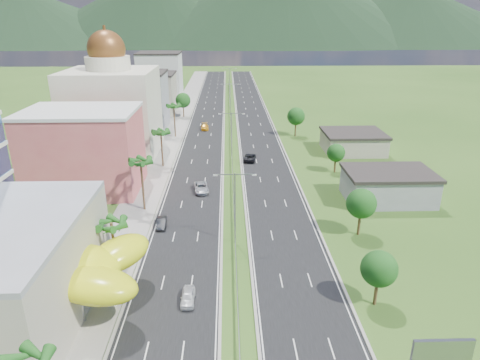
{
  "coord_description": "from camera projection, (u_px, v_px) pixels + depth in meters",
  "views": [
    {
      "loc": [
        -0.94,
        -45.94,
        31.46
      ],
      "look_at": [
        0.95,
        17.69,
        7.0
      ],
      "focal_mm": 32.0,
      "sensor_mm": 36.0,
      "label": 1
    }
  ],
  "objects": [
    {
      "name": "shed_near",
      "position": [
        388.0,
        187.0,
        77.38
      ],
      "size": [
        15.0,
        10.0,
        5.0
      ],
      "primitive_type": "cube",
      "color": "gray",
      "rests_on": "ground"
    },
    {
      "name": "midrise_beige",
      "position": [
        151.0,
        94.0,
        146.27
      ],
      "size": [
        16.0,
        15.0,
        13.0
      ],
      "primitive_type": "cube",
      "color": "#A9A28B",
      "rests_on": "ground"
    },
    {
      "name": "palm_tree_b",
      "position": [
        112.0,
        226.0,
        53.08
      ],
      "size": [
        3.6,
        3.6,
        8.1
      ],
      "color": "#47301C",
      "rests_on": "ground"
    },
    {
      "name": "palm_tree_d",
      "position": [
        161.0,
        134.0,
        93.03
      ],
      "size": [
        3.6,
        3.6,
        8.6
      ],
      "color": "#47301C",
      "rests_on": "ground"
    },
    {
      "name": "car_silver_mid_left",
      "position": [
        201.0,
        188.0,
        81.65
      ],
      "size": [
        3.36,
        5.91,
        1.56
      ],
      "primitive_type": "imported",
      "rotation": [
        0.0,
        0.0,
        0.14
      ],
      "color": "#A4A7AC",
      "rests_on": "road_left"
    },
    {
      "name": "car_yellow_far_left",
      "position": [
        205.0,
        127.0,
        126.53
      ],
      "size": [
        2.44,
        5.41,
        1.54
      ],
      "primitive_type": "imported",
      "rotation": [
        0.0,
        0.0,
        0.05
      ],
      "color": "orange",
      "rests_on": "road_left"
    },
    {
      "name": "ground",
      "position": [
        237.0,
        281.0,
        54.17
      ],
      "size": [
        500.0,
        500.0,
        0.0
      ],
      "primitive_type": "plane",
      "color": "#2D5119",
      "rests_on": "ground"
    },
    {
      "name": "leafy_tree_rd",
      "position": [
        296.0,
        116.0,
        117.99
      ],
      "size": [
        4.9,
        4.9,
        8.05
      ],
      "color": "#47301C",
      "rests_on": "ground"
    },
    {
      "name": "domed_building",
      "position": [
        113.0,
        107.0,
        100.64
      ],
      "size": [
        20.0,
        20.0,
        28.7
      ],
      "color": "beige",
      "rests_on": "ground"
    },
    {
      "name": "palm_tree_c",
      "position": [
        141.0,
        163.0,
        71.22
      ],
      "size": [
        3.6,
        3.6,
        9.6
      ],
      "color": "#47301C",
      "rests_on": "ground"
    },
    {
      "name": "streetlight_median_e",
      "position": [
        229.0,
        78.0,
        182.38
      ],
      "size": [
        6.04,
        0.25,
        11.0
      ],
      "color": "gray",
      "rests_on": "ground"
    },
    {
      "name": "leafy_tree_rb",
      "position": [
        361.0,
        204.0,
        64.04
      ],
      "size": [
        4.55,
        4.55,
        7.47
      ],
      "color": "#47301C",
      "rests_on": "ground"
    },
    {
      "name": "streetlight_median_c",
      "position": [
        232.0,
        131.0,
        98.41
      ],
      "size": [
        6.04,
        0.25,
        11.0
      ],
      "color": "gray",
      "rests_on": "ground"
    },
    {
      "name": "median_guardrail",
      "position": [
        231.0,
        132.0,
        121.12
      ],
      "size": [
        0.1,
        216.06,
        0.76
      ],
      "color": "gray",
      "rests_on": "ground"
    },
    {
      "name": "leafy_tree_lfar",
      "position": [
        183.0,
        100.0,
        140.38
      ],
      "size": [
        4.9,
        4.9,
        8.05
      ],
      "color": "#47301C",
      "rests_on": "ground"
    },
    {
      "name": "car_dark_left",
      "position": [
        162.0,
        223.0,
        68.02
      ],
      "size": [
        1.67,
        4.18,
        1.35
      ],
      "primitive_type": "imported",
      "rotation": [
        0.0,
        0.0,
        0.06
      ],
      "color": "black",
      "rests_on": "road_left"
    },
    {
      "name": "streetlight_median_b",
      "position": [
        235.0,
        201.0,
        61.08
      ],
      "size": [
        6.04,
        0.25,
        11.0
      ],
      "color": "gray",
      "rests_on": "ground"
    },
    {
      "name": "leafy_tree_rc",
      "position": [
        336.0,
        153.0,
        90.54
      ],
      "size": [
        3.85,
        3.85,
        6.33
      ],
      "color": "#47301C",
      "rests_on": "ground"
    },
    {
      "name": "car_dark_far_right",
      "position": [
        250.0,
        157.0,
        99.25
      ],
      "size": [
        3.25,
        5.81,
        1.54
      ],
      "primitive_type": "imported",
      "rotation": [
        0.0,
        0.0,
        3.01
      ],
      "color": "black",
      "rests_on": "road_right"
    },
    {
      "name": "shed_far",
      "position": [
        353.0,
        143.0,
        105.54
      ],
      "size": [
        14.0,
        12.0,
        4.4
      ],
      "primitive_type": "cube",
      "color": "#A9A28B",
      "rests_on": "ground"
    },
    {
      "name": "leafy_tree_ra",
      "position": [
        379.0,
        269.0,
        48.24
      ],
      "size": [
        4.2,
        4.2,
        6.9
      ],
      "color": "#47301C",
      "rests_on": "ground"
    },
    {
      "name": "midrise_grey",
      "position": [
        138.0,
        102.0,
        125.2
      ],
      "size": [
        16.0,
        15.0,
        16.0
      ],
      "primitive_type": "cube",
      "color": "gray",
      "rests_on": "ground"
    },
    {
      "name": "sidewalk_left",
      "position": [
        178.0,
        120.0,
        137.66
      ],
      "size": [
        7.0,
        260.0,
        0.12
      ],
      "primitive_type": "cube",
      "color": "gray",
      "rests_on": "ground"
    },
    {
      "name": "car_white_near_left",
      "position": [
        188.0,
        297.0,
        50.09
      ],
      "size": [
        1.61,
        4.0,
        1.36
      ],
      "primitive_type": "imported",
      "rotation": [
        0.0,
        0.0,
        0.0
      ],
      "color": "silver",
      "rests_on": "road_left"
    },
    {
      "name": "road_right",
      "position": [
        254.0,
        120.0,
        138.35
      ],
      "size": [
        11.0,
        260.0,
        0.04
      ],
      "primitive_type": "cube",
      "color": "black",
      "rests_on": "ground"
    },
    {
      "name": "lime_canopy",
      "position": [
        60.0,
        268.0,
        48.09
      ],
      "size": [
        18.0,
        15.0,
        7.4
      ],
      "color": "#CFD715",
      "rests_on": "ground"
    },
    {
      "name": "road_left",
      "position": [
        207.0,
        120.0,
        137.93
      ],
      "size": [
        11.0,
        260.0,
        0.04
      ],
      "primitive_type": "cube",
      "color": "black",
      "rests_on": "ground"
    },
    {
      "name": "billboard",
      "position": [
        441.0,
        357.0,
        36.26
      ],
      "size": [
        5.2,
        0.35,
        6.2
      ],
      "color": "gray",
      "rests_on": "ground"
    },
    {
      "name": "mountain_ridge",
      "position": [
        281.0,
        46.0,
        475.72
      ],
      "size": [
        860.0,
        140.0,
        90.0
      ],
      "primitive_type": null,
      "color": "black",
      "rests_on": "ground"
    },
    {
      "name": "palm_tree_e",
      "position": [
        174.0,
        107.0,
        116.08
      ],
      "size": [
        3.6,
        3.6,
        9.4
      ],
      "color": "#47301C",
      "rests_on": "ground"
    },
    {
      "name": "midrise_white",
      "position": [
        160.0,
        78.0,
        166.83
      ],
      "size": [
        16.0,
        15.0,
        18.0
      ],
      "primitive_type": "cube",
      "color": "silver",
      "rests_on": "ground"
    },
    {
      "name": "pink_shophouse",
      "position": [
        85.0,
        152.0,
        80.57
      ],
      "size": [
        20.0,
        15.0,
        15.0
      ],
      "primitive_type": "cube",
      "color": "#CE5459",
      "rests_on": "ground"
    },
    {
      "name": "streetlight_median_d",
      "position": [
        230.0,
        97.0,
        140.4
      ],
      "size": [
        6.04,
        0.25,
        11.0
      ],
      "color": "gray",
      "rests_on": "ground"
    }
  ]
}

